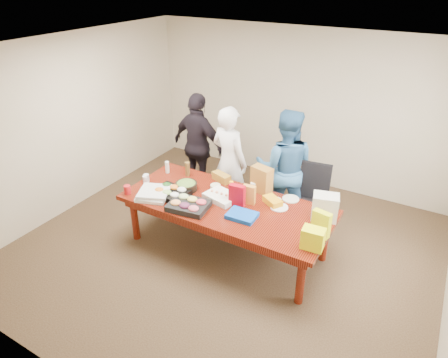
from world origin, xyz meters
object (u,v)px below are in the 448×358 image
Objects in this scene: sheet_cake at (222,197)px; person_right at (285,168)px; office_chair at (308,204)px; person_center at (229,162)px; conference_table at (226,226)px; salad_bowl at (186,186)px.

person_right is at bearing 77.71° from sheet_cake.
person_right is (-0.47, 0.17, 0.38)m from office_chair.
office_chair is at bearing 54.75° from sheet_cake.
office_chair is at bearing -167.76° from person_center.
person_right is at bearing 152.57° from office_chair.
salad_bowl reaches higher than conference_table.
person_center is at bearing 173.22° from office_chair.
office_chair is at bearing 29.67° from salad_bowl.
conference_table is at bearing 128.97° from person_center.
person_center is at bearing -5.94° from person_right.
conference_table is 1.24m from office_chair.
person_center is at bearing 76.01° from salad_bowl.
office_chair is at bearing 46.90° from conference_table.
office_chair is 0.57× the size of person_right.
person_right is at bearing -155.88° from person_center.
salad_bowl is at bearing 26.35° from person_right.
sheet_cake is at bearing 152.68° from conference_table.
office_chair is 1.35m from person_center.
person_center reaches higher than conference_table.
salad_bowl is (-0.21, -0.85, -0.08)m from person_center.
person_center is 0.85m from person_right.
person_center reaches higher than sheet_cake.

